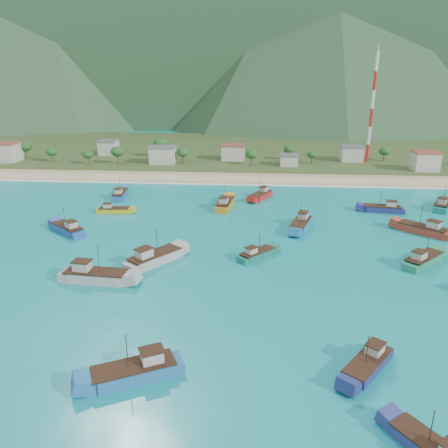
# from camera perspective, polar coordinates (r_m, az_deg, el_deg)

# --- Properties ---
(ground) EXTENTS (600.00, 600.00, 0.00)m
(ground) POSITION_cam_1_polar(r_m,az_deg,el_deg) (87.53, -3.51, -5.61)
(ground) COLOR #0C8D88
(ground) RESTS_ON ground
(beach) EXTENTS (400.00, 18.00, 1.20)m
(beach) POSITION_cam_1_polar(r_m,az_deg,el_deg) (162.34, 0.30, 6.01)
(beach) COLOR beige
(beach) RESTS_ON ground
(land) EXTENTS (400.00, 110.00, 2.40)m
(land) POSITION_cam_1_polar(r_m,az_deg,el_deg) (222.10, 1.47, 9.52)
(land) COLOR #385123
(land) RESTS_ON ground
(surf_line) EXTENTS (400.00, 2.50, 0.08)m
(surf_line) POSITION_cam_1_polar(r_m,az_deg,el_deg) (153.13, 0.04, 5.22)
(surf_line) COLOR white
(surf_line) RESTS_ON ground
(mountains) EXTENTS (1520.00, 440.00, 260.00)m
(mountains) POSITION_cam_1_polar(r_m,az_deg,el_deg) (488.66, 1.05, 27.23)
(mountains) COLOR slate
(mountains) RESTS_ON ground
(village) EXTENTS (217.49, 32.55, 7.39)m
(village) POSITION_cam_1_polar(r_m,az_deg,el_deg) (184.18, 1.57, 9.04)
(village) COLOR beige
(village) RESTS_ON ground
(vegetation) EXTENTS (276.18, 26.03, 8.92)m
(vegetation) POSITION_cam_1_polar(r_m,az_deg,el_deg) (185.94, -1.03, 9.28)
(vegetation) COLOR #235623
(vegetation) RESTS_ON ground
(radio_tower) EXTENTS (1.20, 1.20, 43.24)m
(radio_tower) POSITION_cam_1_polar(r_m,az_deg,el_deg) (192.77, 18.77, 14.08)
(radio_tower) COLOR red
(radio_tower) RESTS_ON ground
(boat_3) EXTENTS (9.29, 3.51, 5.36)m
(boat_3) POSITION_cam_1_polar(r_m,az_deg,el_deg) (124.87, -14.19, 1.71)
(boat_3) COLOR gold
(boat_3) RESTS_ON ground
(boat_4) EXTENTS (8.34, 8.55, 5.45)m
(boat_4) POSITION_cam_1_polar(r_m,az_deg,el_deg) (91.78, 4.31, -4.02)
(boat_4) COLOR #156957
(boat_4) RESTS_ON ground
(boat_5) EXTENTS (10.31, 10.22, 6.62)m
(boat_5) POSITION_cam_1_polar(r_m,az_deg,el_deg) (96.96, 24.56, -4.36)
(boat_5) COLOR #1E835D
(boat_5) RESTS_ON ground
(boat_7) EXTENTS (6.89, 12.27, 6.95)m
(boat_7) POSITION_cam_1_polar(r_m,az_deg,el_deg) (110.35, 10.01, -0.10)
(boat_7) COLOR #2170AE
(boat_7) RESTS_ON ground
(boat_8) EXTENTS (11.94, 8.27, 6.87)m
(boat_8) POSITION_cam_1_polar(r_m,az_deg,el_deg) (59.06, -11.42, -18.40)
(boat_8) COLOR #2465A6
(boat_8) RESTS_ON ground
(boat_9) EXTENTS (8.79, 12.15, 7.04)m
(boat_9) POSITION_cam_1_polar(r_m,az_deg,el_deg) (139.57, 26.64, 2.18)
(boat_9) COLOR #147873
(boat_9) RESTS_ON ground
(boat_10) EXTENTS (4.46, 11.42, 6.58)m
(boat_10) POSITION_cam_1_polar(r_m,az_deg,el_deg) (140.27, -13.42, 3.75)
(boat_10) COLOR #1964AD
(boat_10) RESTS_ON ground
(boat_12) EXTENTS (10.83, 12.49, 7.58)m
(boat_12) POSITION_cam_1_polar(r_m,az_deg,el_deg) (89.72, -9.14, -4.51)
(boat_12) COLOR #ABA69A
(boat_12) RESTS_ON ground
(boat_13) EXTENTS (13.07, 4.77, 7.57)m
(boat_13) POSITION_cam_1_polar(r_m,az_deg,el_deg) (84.63, -16.47, -6.57)
(boat_13) COLOR #B5AAA4
(boat_13) RESTS_ON ground
(boat_14) EXTENTS (4.91, 12.46, 7.17)m
(boat_14) POSITION_cam_1_polar(r_m,az_deg,el_deg) (125.81, 0.14, 2.59)
(boat_14) COLOR orange
(boat_14) RESTS_ON ground
(boat_18) EXTENTS (7.59, 11.09, 6.37)m
(boat_18) POSITION_cam_1_polar(r_m,az_deg,el_deg) (135.98, 4.83, 3.71)
(boat_18) COLOR #B21C1A
(boat_18) RESTS_ON ground
(boat_19) EXTENTS (8.39, 9.73, 5.90)m
(boat_19) POSITION_cam_1_polar(r_m,az_deg,el_deg) (62.23, 18.25, -17.09)
(boat_19) COLOR navy
(boat_19) RESTS_ON ground
(boat_21) EXTENTS (10.89, 9.71, 6.68)m
(boat_21) POSITION_cam_1_polar(r_m,az_deg,el_deg) (112.15, -19.75, -0.67)
(boat_21) COLOR #264EA2
(boat_21) RESTS_ON ground
(boat_24) EXTENTS (11.64, 10.53, 7.18)m
(boat_24) POSITION_cam_1_polar(r_m,az_deg,el_deg) (115.45, 24.57, -0.70)
(boat_24) COLOR #A53527
(boat_24) RESTS_ON ground
(boat_27) EXTENTS (11.36, 4.83, 6.50)m
(boat_27) POSITION_cam_1_polar(r_m,az_deg,el_deg) (129.54, 20.04, 1.84)
(boat_27) COLOR navy
(boat_27) RESTS_ON ground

